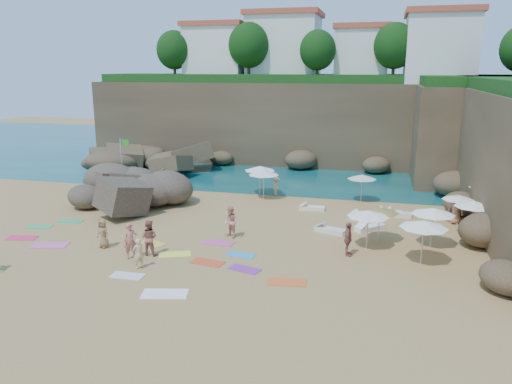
% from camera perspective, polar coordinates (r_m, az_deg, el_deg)
% --- Properties ---
extents(ground, '(120.00, 120.00, 0.00)m').
position_cam_1_polar(ground, '(28.99, -5.30, -5.00)').
color(ground, tan).
rests_on(ground, ground).
extents(seawater, '(120.00, 120.00, 0.00)m').
position_cam_1_polar(seawater, '(57.35, 4.63, 4.52)').
color(seawater, '#0C4751').
rests_on(seawater, ground).
extents(cliff_back, '(44.00, 8.00, 8.00)m').
position_cam_1_polar(cliff_back, '(51.62, 6.00, 7.91)').
color(cliff_back, brown).
rests_on(cliff_back, ground).
extents(cliff_corner, '(10.00, 12.00, 8.00)m').
position_cam_1_polar(cliff_corner, '(46.79, 23.68, 6.20)').
color(cliff_corner, brown).
rests_on(cliff_corner, ground).
extents(rock_promontory, '(12.00, 7.00, 2.00)m').
position_cam_1_polar(rock_promontory, '(47.40, -11.51, 2.27)').
color(rock_promontory, brown).
rests_on(rock_promontory, ground).
extents(clifftop_buildings, '(28.48, 9.48, 7.00)m').
position_cam_1_polar(clifftop_buildings, '(52.02, 7.43, 15.91)').
color(clifftop_buildings, white).
rests_on(clifftop_buildings, cliff_back).
extents(clifftop_trees, '(35.60, 23.82, 4.40)m').
position_cam_1_polar(clifftop_trees, '(45.59, 8.81, 16.17)').
color(clifftop_trees, '#11380F').
rests_on(clifftop_trees, ground).
extents(marina_masts, '(3.10, 0.10, 6.00)m').
position_cam_1_polar(marina_masts, '(61.79, -10.72, 7.81)').
color(marina_masts, white).
rests_on(marina_masts, ground).
extents(rock_outcrop, '(7.65, 6.09, 2.84)m').
position_cam_1_polar(rock_outcrop, '(36.00, -14.64, -1.62)').
color(rock_outcrop, brown).
rests_on(rock_outcrop, ground).
extents(flag_pole, '(0.82, 0.24, 4.23)m').
position_cam_1_polar(flag_pole, '(39.53, -14.95, 3.75)').
color(flag_pole, silver).
rests_on(flag_pole, ground).
extents(parasol_0, '(2.33, 2.33, 2.20)m').
position_cam_1_polar(parasol_0, '(37.79, 0.44, 2.72)').
color(parasol_0, silver).
rests_on(parasol_0, ground).
extents(parasol_1, '(2.26, 2.26, 2.14)m').
position_cam_1_polar(parasol_1, '(36.48, 0.89, 2.23)').
color(parasol_1, silver).
rests_on(parasol_1, ground).
extents(parasol_2, '(2.09, 2.09, 1.98)m').
position_cam_1_polar(parasol_2, '(36.54, 12.02, 1.70)').
color(parasol_2, silver).
rests_on(parasol_2, ground).
extents(parasol_3, '(1.96, 1.96, 1.85)m').
position_cam_1_polar(parasol_3, '(32.98, 22.13, -0.57)').
color(parasol_3, silver).
rests_on(parasol_3, ground).
extents(parasol_4, '(2.51, 2.51, 2.38)m').
position_cam_1_polar(parasol_4, '(34.96, 25.15, 0.72)').
color(parasol_4, silver).
rests_on(parasol_4, ground).
extents(parasol_6, '(2.12, 2.12, 2.00)m').
position_cam_1_polar(parasol_6, '(28.23, 13.97, -1.98)').
color(parasol_6, silver).
rests_on(parasol_6, ground).
extents(parasol_7, '(2.31, 2.31, 2.18)m').
position_cam_1_polar(parasol_7, '(28.15, 19.59, -2.09)').
color(parasol_7, silver).
rests_on(parasol_7, ground).
extents(parasol_8, '(2.21, 2.21, 2.09)m').
position_cam_1_polar(parasol_8, '(30.83, 23.68, -1.26)').
color(parasol_8, silver).
rests_on(parasol_8, ground).
extents(parasol_9, '(2.23, 2.23, 2.11)m').
position_cam_1_polar(parasol_9, '(27.00, 12.71, -2.42)').
color(parasol_9, silver).
rests_on(parasol_9, ground).
extents(parasol_11, '(2.35, 2.35, 2.22)m').
position_cam_1_polar(parasol_11, '(25.58, 18.65, -3.51)').
color(parasol_11, silver).
rests_on(parasol_11, ground).
extents(lounger_0, '(1.72, 0.61, 0.26)m').
position_cam_1_polar(lounger_0, '(34.17, 6.43, -1.84)').
color(lounger_0, white).
rests_on(lounger_0, ground).
extents(lounger_1, '(2.01, 1.20, 0.30)m').
position_cam_1_polar(lounger_1, '(33.75, 14.92, -2.41)').
color(lounger_1, silver).
rests_on(lounger_1, ground).
extents(lounger_2, '(1.96, 1.07, 0.29)m').
position_cam_1_polar(lounger_2, '(32.69, 12.24, -2.79)').
color(lounger_2, white).
rests_on(lounger_2, ground).
extents(lounger_3, '(1.98, 1.28, 0.29)m').
position_cam_1_polar(lounger_3, '(29.66, 8.48, -4.35)').
color(lounger_3, silver).
rests_on(lounger_3, ground).
extents(lounger_4, '(1.85, 0.70, 0.28)m').
position_cam_1_polar(lounger_4, '(33.78, 15.84, -2.47)').
color(lounger_4, silver).
rests_on(lounger_4, ground).
extents(lounger_5, '(1.83, 1.76, 0.30)m').
position_cam_1_polar(lounger_5, '(30.52, 12.87, -4.03)').
color(lounger_5, white).
rests_on(lounger_5, ground).
extents(towel_1, '(2.10, 1.42, 0.03)m').
position_cam_1_polar(towel_1, '(29.57, -22.51, -5.63)').
color(towel_1, '#E559A8').
rests_on(towel_1, ground).
extents(towel_2, '(1.75, 1.07, 0.03)m').
position_cam_1_polar(towel_2, '(25.14, -5.56, -8.02)').
color(towel_2, '#DE4A23').
rests_on(towel_2, ground).
extents(towel_3, '(1.65, 0.96, 0.03)m').
position_cam_1_polar(towel_3, '(33.63, -20.44, -3.13)').
color(towel_3, '#2FA55F').
rests_on(towel_3, ground).
extents(towel_4, '(1.63, 1.18, 0.03)m').
position_cam_1_polar(towel_4, '(28.23, -11.72, -5.74)').
color(towel_4, '#FFB943').
rests_on(towel_4, ground).
extents(towel_5, '(1.56, 0.80, 0.03)m').
position_cam_1_polar(towel_5, '(24.27, -14.49, -9.25)').
color(towel_5, silver).
rests_on(towel_5, ground).
extents(towel_6, '(1.69, 1.17, 0.03)m').
position_cam_1_polar(towel_6, '(24.25, -1.31, -8.80)').
color(towel_6, purple).
rests_on(towel_6, ground).
extents(towel_7, '(1.79, 1.13, 0.03)m').
position_cam_1_polar(towel_7, '(31.43, -25.18, -4.77)').
color(towel_7, '#F12A59').
rests_on(towel_7, ground).
extents(towel_8, '(1.57, 0.93, 0.03)m').
position_cam_1_polar(towel_8, '(25.99, -1.72, -7.20)').
color(towel_8, '#2A98E1').
rests_on(towel_8, ground).
extents(towel_9, '(1.86, 1.03, 0.03)m').
position_cam_1_polar(towel_9, '(27.78, -4.41, -5.81)').
color(towel_9, '#D0508F').
rests_on(towel_9, ground).
extents(towel_10, '(1.82, 1.05, 0.03)m').
position_cam_1_polar(towel_10, '(22.91, 3.54, -10.24)').
color(towel_10, orange).
rests_on(towel_10, ground).
extents(towel_11, '(1.64, 0.99, 0.03)m').
position_cam_1_polar(towel_11, '(33.19, -23.53, -3.65)').
color(towel_11, green).
rests_on(towel_11, ground).
extents(towel_12, '(1.82, 1.36, 0.03)m').
position_cam_1_polar(towel_12, '(26.40, -9.25, -7.03)').
color(towel_12, '#FDFC42').
rests_on(towel_12, ground).
extents(towel_13, '(2.13, 1.41, 0.03)m').
position_cam_1_polar(towel_13, '(22.11, -10.37, -11.38)').
color(towel_13, white).
rests_on(towel_13, ground).
extents(person_stand_1, '(0.91, 0.71, 1.88)m').
position_cam_1_polar(person_stand_1, '(26.29, -12.14, -5.12)').
color(person_stand_1, '#A86154').
rests_on(person_stand_1, ground).
extents(person_stand_2, '(0.86, 0.99, 1.45)m').
position_cam_1_polar(person_stand_2, '(37.71, 2.32, 0.68)').
color(person_stand_2, '#DDB27D').
rests_on(person_stand_2, ground).
extents(person_stand_3, '(0.44, 1.05, 1.78)m').
position_cam_1_polar(person_stand_3, '(26.06, 10.48, -5.32)').
color(person_stand_3, '#97574B').
rests_on(person_stand_3, ground).
extents(person_stand_4, '(1.02, 0.75, 1.87)m').
position_cam_1_polar(person_stand_4, '(33.16, 21.85, -1.84)').
color(person_stand_4, tan).
rests_on(person_stand_4, ground).
extents(person_stand_5, '(1.62, 0.89, 1.68)m').
position_cam_1_polar(person_stand_5, '(40.35, -10.60, 1.50)').
color(person_stand_5, '#AD6956').
rests_on(person_stand_5, ground).
extents(person_stand_6, '(0.61, 0.66, 1.51)m').
position_cam_1_polar(person_stand_6, '(24.77, -13.30, -6.85)').
color(person_stand_6, '#E6C383').
rests_on(person_stand_6, ground).
extents(person_lie_2, '(1.14, 1.67, 0.41)m').
position_cam_1_polar(person_lie_2, '(28.19, -16.99, -5.70)').
color(person_lie_2, olive).
rests_on(person_lie_2, ground).
extents(person_lie_4, '(1.57, 1.87, 0.43)m').
position_cam_1_polar(person_lie_4, '(26.27, -14.06, -6.92)').
color(person_lie_4, '#AF6757').
rests_on(person_lie_4, ground).
extents(person_lie_5, '(1.75, 1.96, 0.68)m').
position_cam_1_polar(person_lie_5, '(28.47, -2.89, -4.59)').
color(person_lie_5, tan).
rests_on(person_lie_5, ground).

